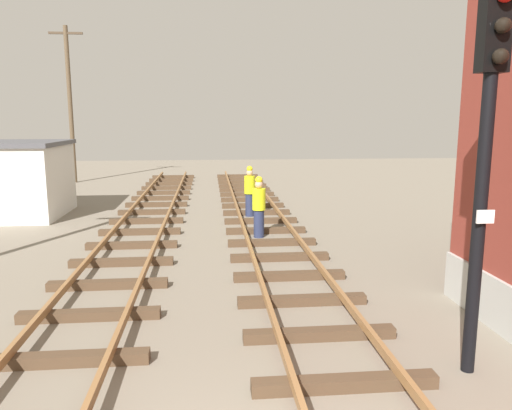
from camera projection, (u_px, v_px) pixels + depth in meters
name	position (u px, v px, depth m)	size (l,w,h in m)	color
signal_mast	(486.00, 139.00, 6.43)	(0.36, 0.40, 5.23)	black
control_hut	(23.00, 179.00, 17.98)	(3.00, 3.80, 2.76)	silver
utility_pole_far	(70.00, 102.00, 27.14)	(1.80, 0.24, 8.55)	brown
track_worker_foreground	(250.00, 191.00, 18.02)	(0.40, 0.40, 1.87)	#262D4C
track_worker_distant	(259.00, 207.00, 14.79)	(0.40, 0.40, 1.87)	#262D4C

